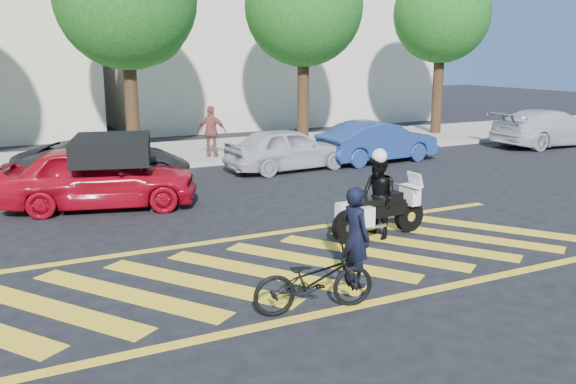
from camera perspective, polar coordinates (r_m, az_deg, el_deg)
name	(u,v)px	position (r m, az deg, el deg)	size (l,w,h in m)	color
ground	(294,266)	(10.41, 0.54, -6.95)	(90.00, 90.00, 0.00)	black
sidewalk	(135,157)	(21.48, -14.16, 3.23)	(60.00, 5.00, 0.15)	#9E998E
crosswalk	(292,266)	(10.40, 0.35, -6.96)	(12.33, 4.00, 0.01)	yellow
building_right	(265,14)	(32.69, -2.18, 16.33)	(16.00, 8.00, 11.00)	beige
tree_center	(129,4)	(21.35, -14.61, 16.70)	(4.60, 4.60, 7.56)	black
tree_right	(306,11)	(23.61, 1.68, 16.56)	(4.40, 4.40, 7.41)	black
tree_far_right	(443,18)	(27.26, 14.28, 15.48)	(4.00, 4.00, 7.10)	black
officer_bike	(356,237)	(9.41, 6.34, -4.18)	(0.57, 0.38, 1.57)	black
bicycle	(314,280)	(8.55, 2.46, -8.19)	(0.61, 1.76, 0.92)	black
police_motorcycle	(378,212)	(11.96, 8.45, -1.83)	(2.18, 0.72, 0.96)	black
officer_moto	(378,197)	(11.89, 8.43, -0.48)	(0.79, 0.62, 1.63)	black
red_convertible	(100,176)	(14.72, -17.19, 1.41)	(1.77, 4.40, 1.50)	#AD0819
parked_mid_left	(104,162)	(17.21, -16.88, 2.67)	(2.14, 4.63, 1.29)	black
parked_mid_right	(288,149)	(18.68, -0.02, 4.06)	(1.57, 3.91, 1.33)	#B7B7BB
parked_right	(378,142)	(20.35, 8.41, 4.69)	(1.44, 4.13, 1.36)	navy
parked_far_right	(549,128)	(25.70, 23.21, 5.54)	(1.98, 4.87, 1.41)	#B8BCC0
pedestrian_right	(212,132)	(20.34, -7.15, 5.62)	(0.99, 0.41, 1.69)	#974C45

